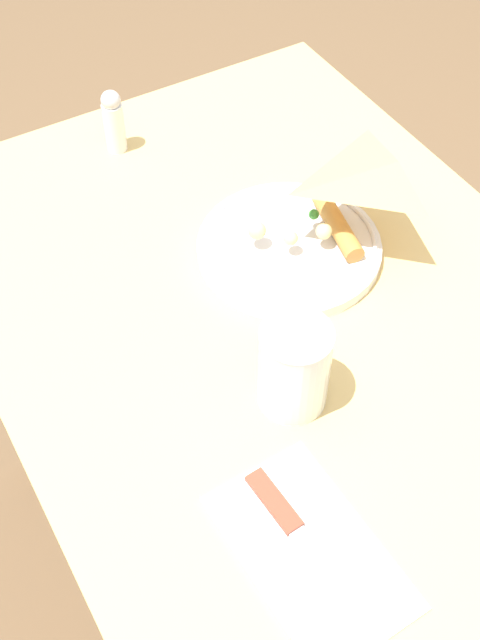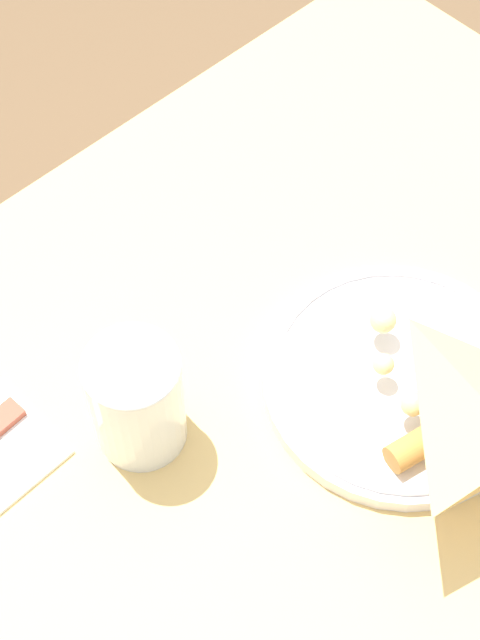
{
  "view_description": "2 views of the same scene",
  "coord_description": "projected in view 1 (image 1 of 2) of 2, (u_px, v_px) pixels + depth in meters",
  "views": [
    {
      "loc": [
        0.47,
        -0.35,
        1.47
      ],
      "look_at": [
        -0.02,
        -0.07,
        0.79
      ],
      "focal_mm": 45.0,
      "sensor_mm": 36.0,
      "label": 1
    },
    {
      "loc": [
        0.27,
        0.26,
        1.48
      ],
      "look_at": [
        -0.04,
        -0.07,
        0.77
      ],
      "focal_mm": 55.0,
      "sensor_mm": 36.0,
      "label": 2
    }
  ],
  "objects": [
    {
      "name": "milk_glass",
      "position": [
        294.0,
        369.0,
        0.82
      ],
      "size": [
        0.08,
        0.08,
        0.11
      ],
      "color": "white",
      "rests_on": "dining_table"
    },
    {
      "name": "salt_shaker",
      "position": [
        114.0,
        121.0,
        1.1
      ],
      "size": [
        0.03,
        0.03,
        0.09
      ],
      "color": "white",
      "rests_on": "dining_table"
    },
    {
      "name": "butter_knife",
      "position": [
        304.0,
        541.0,
        0.75
      ],
      "size": [
        0.2,
        0.03,
        0.01
      ],
      "rotation": [
        0.0,
        0.0,
        0.06
      ],
      "color": "#99422D",
      "rests_on": "napkin_folded"
    },
    {
      "name": "ground_plane",
      "position": [
        275.0,
        580.0,
        1.51
      ],
      "size": [
        6.0,
        6.0,
        0.0
      ],
      "primitive_type": "plane",
      "color": "brown"
    },
    {
      "name": "napkin_folded",
      "position": [
        310.0,
        551.0,
        0.75
      ],
      "size": [
        0.21,
        0.13,
        0.0
      ],
      "rotation": [
        0.0,
        0.0,
        0.03
      ],
      "color": "white",
      "rests_on": "dining_table"
    },
    {
      "name": "dining_table",
      "position": [
        291.0,
        391.0,
        1.03
      ],
      "size": [
        1.0,
        0.68,
        0.75
      ],
      "color": "#DBB770",
      "rests_on": "ground_plane"
    },
    {
      "name": "plate_pizza",
      "position": [
        290.0,
        244.0,
        0.99
      ],
      "size": [
        0.23,
        0.23,
        0.05
      ],
      "color": "white",
      "rests_on": "dining_table"
    }
  ]
}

